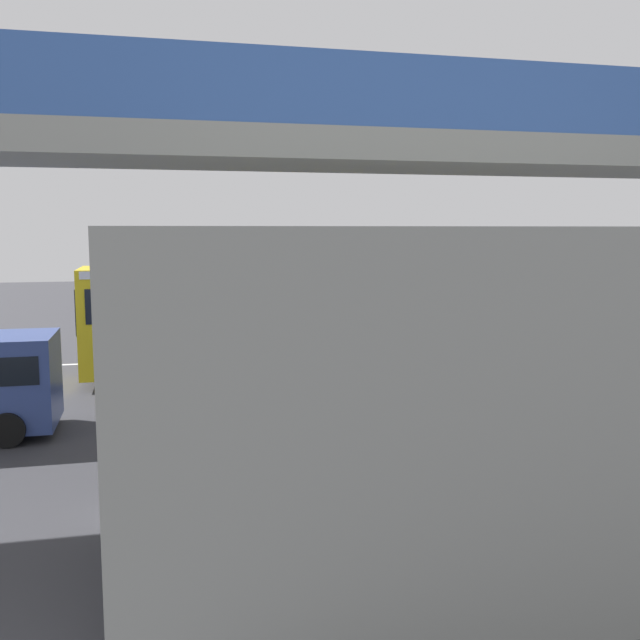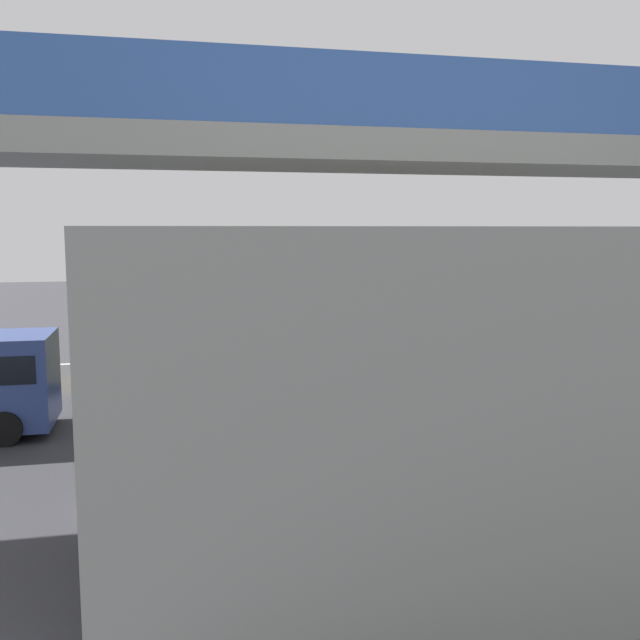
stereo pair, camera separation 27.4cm
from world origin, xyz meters
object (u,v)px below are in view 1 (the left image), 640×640
Objects in this scene: bicycle_blue at (626,361)px; traffic_sign at (84,301)px; pedestrian at (112,338)px; city_bus at (290,310)px.

bicycle_blue is 0.63× the size of traffic_sign.
traffic_sign is at bearing -21.43° from bicycle_blue.
bicycle_blue is 0.99× the size of pedestrian.
pedestrian is at bearing 120.03° from traffic_sign.
traffic_sign is at bearing -59.97° from pedestrian.
city_bus reaches higher than traffic_sign.
traffic_sign is (5.98, -3.84, 0.01)m from city_bus.
city_bus is 7.10m from traffic_sign.
city_bus is 5.65m from pedestrian.
bicycle_blue is at bearing 166.74° from city_bus.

